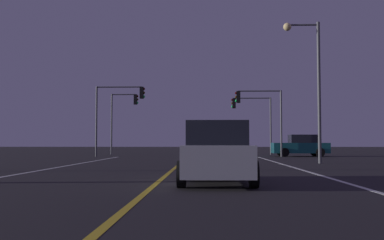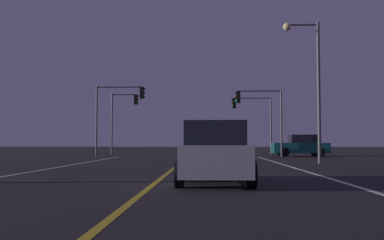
# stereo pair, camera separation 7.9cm
# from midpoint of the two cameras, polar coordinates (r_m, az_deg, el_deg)

# --- Properties ---
(lane_edge_right) EXTENTS (0.16, 39.65, 0.01)m
(lane_edge_right) POSITION_cam_midpoint_polar(r_m,az_deg,el_deg) (14.18, 17.93, -7.30)
(lane_edge_right) COLOR silver
(lane_edge_right) RESTS_ON ground
(lane_center_divider) EXTENTS (0.16, 39.65, 0.01)m
(lane_center_divider) POSITION_cam_midpoint_polar(r_m,az_deg,el_deg) (13.72, -3.98, -7.59)
(lane_center_divider) COLOR gold
(lane_center_divider) RESTS_ON ground
(car_crossing_side) EXTENTS (4.30, 2.02, 1.70)m
(car_crossing_side) POSITION_cam_midpoint_polar(r_m,az_deg,el_deg) (35.78, 13.86, -3.24)
(car_crossing_side) COLOR black
(car_crossing_side) RESTS_ON ground
(car_lead_same_lane) EXTENTS (2.02, 4.30, 1.70)m
(car_lead_same_lane) POSITION_cam_midpoint_polar(r_m,az_deg,el_deg) (12.42, 3.10, -4.31)
(car_lead_same_lane) COLOR black
(car_lead_same_lane) RESTS_ON ground
(traffic_light_near_right) EXTENTS (3.57, 0.36, 5.07)m
(traffic_light_near_right) POSITION_cam_midpoint_polar(r_m,az_deg,el_deg) (34.25, 8.57, 1.69)
(traffic_light_near_right) COLOR #4C4C51
(traffic_light_near_right) RESTS_ON ground
(traffic_light_near_left) EXTENTS (3.83, 0.36, 5.42)m
(traffic_light_near_left) POSITION_cam_midpoint_polar(r_m,az_deg,el_deg) (34.70, -9.14, 2.06)
(traffic_light_near_left) COLOR #4C4C51
(traffic_light_near_left) RESTS_ON ground
(traffic_light_far_right) EXTENTS (3.55, 0.36, 5.07)m
(traffic_light_far_right) POSITION_cam_midpoint_polar(r_m,az_deg,el_deg) (39.71, 7.67, 1.06)
(traffic_light_far_right) COLOR #4C4C51
(traffic_light_far_right) RESTS_ON ground
(traffic_light_far_left) EXTENTS (2.47, 0.36, 5.43)m
(traffic_light_far_left) POSITION_cam_midpoint_polar(r_m,az_deg,el_deg) (40.21, -8.61, 1.29)
(traffic_light_far_left) COLOR #4C4C51
(traffic_light_far_left) RESTS_ON ground
(street_lamp_right_far) EXTENTS (1.96, 0.44, 7.59)m
(street_lamp_right_far) POSITION_cam_midpoint_polar(r_m,az_deg,el_deg) (24.72, 15.01, 5.87)
(street_lamp_right_far) COLOR #4C4C51
(street_lamp_right_far) RESTS_ON ground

